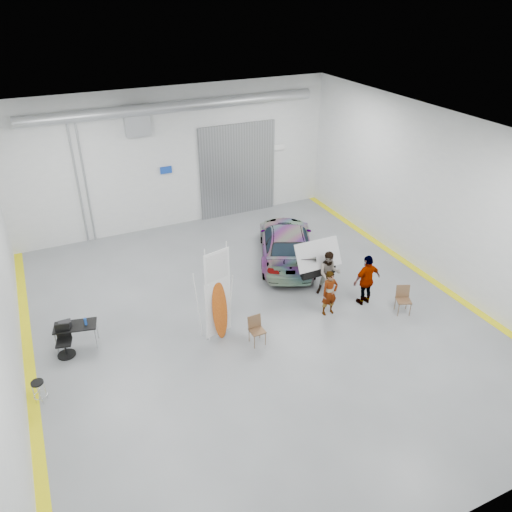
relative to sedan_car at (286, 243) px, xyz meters
name	(u,v)px	position (x,y,z in m)	size (l,w,h in m)	color
ground	(256,318)	(-2.74, -3.06, -0.72)	(16.00, 16.00, 0.00)	slate
room_shell	(233,177)	(-2.50, -0.84, 3.36)	(14.02, 16.18, 6.01)	silver
sedan_car	(286,243)	(0.00, 0.00, 0.00)	(2.03, 4.97, 1.44)	white
person_a	(330,293)	(-0.44, -3.81, 0.07)	(0.58, 0.38, 1.58)	#875A49
person_b	(329,273)	(0.18, -2.79, 0.10)	(0.80, 0.61, 1.64)	slate
person_c	(367,280)	(1.00, -3.81, 0.20)	(1.06, 0.44, 1.83)	#A96638
surfboard_display	(217,302)	(-4.19, -3.43, 0.57)	(0.88, 0.39, 3.18)	white
folding_chair_near	(257,336)	(-3.23, -4.21, -0.44)	(0.44, 0.45, 0.90)	brown
folding_chair_far	(402,305)	(1.79, -4.81, -0.43)	(0.58, 0.62, 0.94)	brown
shop_stool	(40,392)	(-9.37, -3.98, -0.39)	(0.34, 0.34, 0.66)	black
work_table	(72,326)	(-8.23, -2.05, 0.04)	(1.32, 0.86, 0.99)	#96999F
office_chair	(64,343)	(-8.56, -2.31, -0.29)	(0.52, 0.54, 0.98)	black
trunk_lid	(317,251)	(0.00, -2.24, 0.74)	(1.68, 1.02, 0.04)	silver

